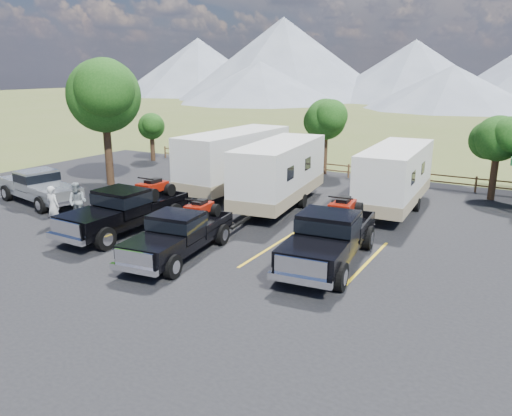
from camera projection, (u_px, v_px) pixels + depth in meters
The scene contains 18 objects.
ground at pixel (174, 270), 18.44m from camera, with size 320.00×320.00×0.00m, color #515E27.
asphalt_lot at pixel (220, 245), 20.93m from camera, with size 44.00×34.00×0.04m, color black.
stall_lines at pixel (233, 238), 21.76m from camera, with size 12.12×5.50×0.01m.
tree_big_nw at pixel (104, 96), 30.53m from camera, with size 5.54×5.18×7.84m.
tree_ne_a at pixel (498, 139), 27.34m from camera, with size 3.11×2.92×4.76m.
tree_north at pixel (325, 119), 34.24m from camera, with size 3.46×3.24×5.25m.
tree_nw_small at pixel (151, 126), 39.62m from camera, with size 2.59×2.43×3.85m.
rail_fence at pixel (378, 173), 32.72m from camera, with size 36.12×0.12×1.00m.
mountain_range at pixel (456, 66), 108.30m from camera, with size 209.00×71.00×20.00m.
rig_left at pixel (127, 208), 22.44m from camera, with size 2.43×6.71×2.23m.
rig_center at pixel (180, 232), 19.49m from camera, with size 2.68×6.18×2.00m.
rig_right at pixel (330, 235), 18.77m from camera, with size 2.95×6.97×2.26m.
trailer_left at pixel (235, 161), 29.39m from camera, with size 2.93×10.45×3.63m.
trailer_center at pixel (280, 174), 26.26m from camera, with size 3.55×10.00×3.45m.
trailer_right at pixel (395, 178), 25.64m from camera, with size 2.87×9.56×3.32m.
pickup_silver at pixel (39, 186), 27.13m from camera, with size 6.40×3.06×1.84m.
person_a at pixel (53, 206), 23.12m from camera, with size 0.71×0.47×1.96m, color silver.
person_b at pixel (78, 202), 24.06m from camera, with size 0.92×0.72×1.89m, color gray.
Camera 1 is at (11.24, -13.31, 7.14)m, focal length 35.00 mm.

